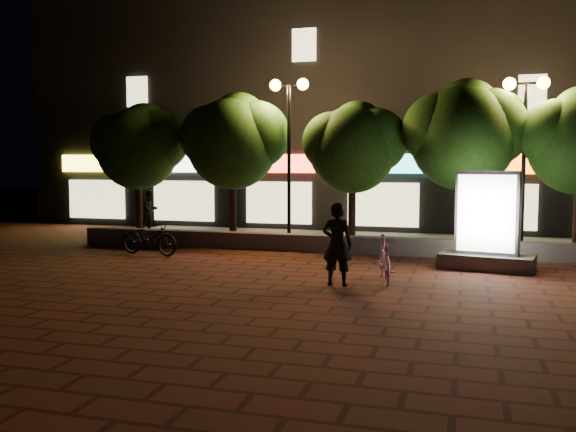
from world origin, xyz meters
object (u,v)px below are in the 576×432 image
at_px(street_lamp_left, 289,119).
at_px(rider, 337,244).
at_px(tree_mid, 354,144).
at_px(scooter_pink, 384,259).
at_px(tree_right, 465,131).
at_px(scooter_parked, 149,238).
at_px(street_lamp_right, 525,118).
at_px(tree_far_left, 140,144).
at_px(ad_kiosk, 487,230).
at_px(pedestrian, 150,210).
at_px(tree_left, 235,138).

distance_m(street_lamp_left, rider, 7.35).
xyz_separation_m(tree_mid, scooter_pink, (1.70, -5.61, -2.69)).
bearing_deg(street_lamp_left, tree_right, 2.81).
bearing_deg(scooter_parked, street_lamp_right, -63.66).
bearing_deg(tree_far_left, tree_right, 0.00).
bearing_deg(tree_right, scooter_pink, -105.97).
xyz_separation_m(ad_kiosk, rider, (-3.15, -3.09, -0.08)).
distance_m(tree_far_left, scooter_parked, 4.93).
bearing_deg(street_lamp_left, scooter_pink, -54.98).
bearing_deg(tree_mid, scooter_pink, -73.17).
bearing_deg(pedestrian, tree_left, -93.94).
bearing_deg(tree_right, pedestrian, 171.86).
xyz_separation_m(street_lamp_right, ad_kiosk, (-1.03, -2.93, -2.91)).
height_order(street_lamp_left, scooter_pink, street_lamp_left).
relative_size(ad_kiosk, scooter_parked, 1.28).
height_order(tree_right, street_lamp_right, tree_right).
relative_size(tree_right, rider, 2.80).
relative_size(tree_left, tree_right, 0.97).
height_order(tree_far_left, pedestrian, tree_far_left).
relative_size(rider, scooter_parked, 0.95).
xyz_separation_m(scooter_pink, pedestrian, (-9.75, 7.24, 0.33)).
xyz_separation_m(street_lamp_left, scooter_parked, (-3.26, -3.16, -3.53)).
height_order(tree_left, scooter_pink, tree_left).
relative_size(street_lamp_left, scooter_pink, 2.95).
bearing_deg(scooter_pink, street_lamp_left, 111.38).
bearing_deg(ad_kiosk, pedestrian, 158.09).
bearing_deg(tree_right, street_lamp_left, -177.19).
distance_m(street_lamp_left, ad_kiosk, 7.31).
relative_size(tree_mid, ad_kiosk, 1.84).
xyz_separation_m(rider, scooter_parked, (-6.07, 2.86, -0.40)).
relative_size(tree_mid, street_lamp_left, 0.87).
height_order(tree_far_left, tree_mid, tree_far_left).
bearing_deg(rider, ad_kiosk, -131.60).
relative_size(tree_far_left, tree_right, 0.91).
relative_size(ad_kiosk, pedestrian, 1.58).
relative_size(tree_left, street_lamp_right, 0.98).
bearing_deg(tree_left, scooter_parked, -110.94).
distance_m(tree_left, tree_right, 7.30).
height_order(tree_left, street_lamp_right, street_lamp_right).
bearing_deg(pedestrian, tree_far_left, -143.34).
relative_size(street_lamp_right, ad_kiosk, 2.04).
bearing_deg(tree_right, street_lamp_right, -9.10).
relative_size(scooter_pink, pedestrian, 1.14).
distance_m(street_lamp_right, ad_kiosk, 4.25).
bearing_deg(tree_left, tree_right, 0.00).
relative_size(tree_right, pedestrian, 3.28).
relative_size(street_lamp_left, street_lamp_right, 1.04).
bearing_deg(scooter_parked, tree_mid, -47.96).
height_order(tree_mid, scooter_pink, tree_mid).
bearing_deg(rider, pedestrian, -37.93).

